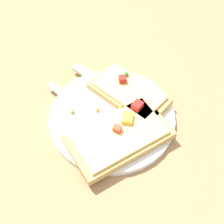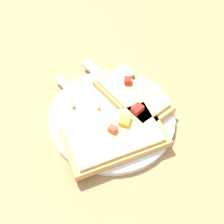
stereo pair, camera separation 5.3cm
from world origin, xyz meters
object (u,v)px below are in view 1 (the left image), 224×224
object	(u,v)px
pizza_slice_corner	(129,93)
fork	(92,117)
plate	(112,117)
pizza_slice_main	(119,136)
knife	(105,87)

from	to	relation	value
pizza_slice_corner	fork	bearing A→B (deg)	78.32
plate	pizza_slice_main	bearing A→B (deg)	-101.63
fork	plate	bearing A→B (deg)	50.49
plate	knife	world-z (taller)	knife
fork	pizza_slice_main	world-z (taller)	pizza_slice_main
plate	pizza_slice_corner	world-z (taller)	pizza_slice_corner
knife	pizza_slice_main	bearing A→B (deg)	-38.59
knife	pizza_slice_main	distance (m)	0.12
plate	fork	bearing A→B (deg)	162.60
fork	pizza_slice_main	size ratio (longest dim) A/B	1.12
pizza_slice_main	pizza_slice_corner	xyz separation A→B (m)	(0.06, 0.08, 0.00)
plate	pizza_slice_main	xyz separation A→B (m)	(-0.01, -0.05, 0.02)
knife	plate	bearing A→B (deg)	-39.46
plate	pizza_slice_corner	bearing A→B (deg)	29.98
plate	pizza_slice_main	size ratio (longest dim) A/B	1.27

